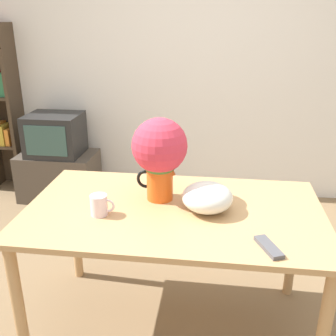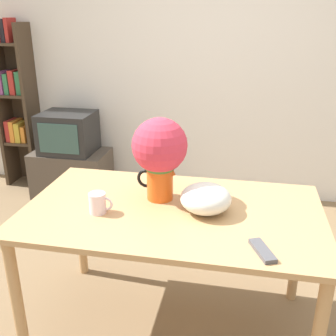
% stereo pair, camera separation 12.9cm
% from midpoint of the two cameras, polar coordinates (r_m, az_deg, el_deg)
% --- Properties ---
extents(ground_plane, '(12.00, 12.00, 0.00)m').
position_cam_midpoint_polar(ground_plane, '(2.55, 0.05, -21.48)').
color(ground_plane, '#7F6647').
extents(wall_back, '(8.00, 0.05, 2.60)m').
position_cam_midpoint_polar(wall_back, '(3.84, 4.01, 14.77)').
color(wall_back, silver).
rests_on(wall_back, ground_plane).
extents(table, '(1.56, 0.91, 0.78)m').
position_cam_midpoint_polar(table, '(2.12, -0.94, -8.17)').
color(table, tan).
rests_on(table, ground_plane).
extents(flower_vase, '(0.30, 0.30, 0.46)m').
position_cam_midpoint_polar(flower_vase, '(2.09, -3.01, 2.31)').
color(flower_vase, '#E05619').
rests_on(flower_vase, table).
extents(coffee_mug, '(0.13, 0.09, 0.11)m').
position_cam_midpoint_polar(coffee_mug, '(2.04, -11.71, -5.32)').
color(coffee_mug, silver).
rests_on(coffee_mug, table).
extents(white_bowl, '(0.26, 0.26, 0.15)m').
position_cam_midpoint_polar(white_bowl, '(2.04, 3.92, -4.29)').
color(white_bowl, silver).
rests_on(white_bowl, table).
extents(remote_control, '(0.12, 0.18, 0.02)m').
position_cam_midpoint_polar(remote_control, '(1.78, 12.38, -11.18)').
color(remote_control, '#4C4C51').
rests_on(remote_control, table).
extents(tv_stand, '(0.75, 0.45, 0.46)m').
position_cam_midpoint_polar(tv_stand, '(4.10, -16.36, -1.08)').
color(tv_stand, '#4C4238').
rests_on(tv_stand, ground_plane).
extents(tv_set, '(0.51, 0.43, 0.39)m').
position_cam_midpoint_polar(tv_set, '(3.97, -17.00, 4.65)').
color(tv_set, black).
rests_on(tv_set, tv_stand).
extents(bookshelf, '(0.36, 0.27, 1.71)m').
position_cam_midpoint_polar(bookshelf, '(4.39, -24.04, 8.80)').
color(bookshelf, '#423323').
rests_on(bookshelf, ground_plane).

